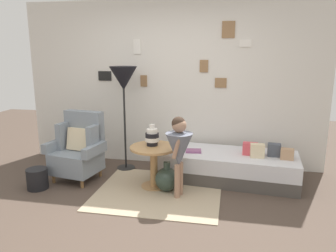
# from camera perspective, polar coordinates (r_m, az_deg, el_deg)

# --- Properties ---
(ground_plane) EXTENTS (12.00, 12.00, 0.00)m
(ground_plane) POSITION_cam_1_polar(r_m,az_deg,el_deg) (3.77, -5.22, -15.84)
(ground_plane) COLOR #4C3D33
(gallery_wall) EXTENTS (4.80, 0.12, 2.60)m
(gallery_wall) POSITION_cam_1_polar(r_m,az_deg,el_deg) (5.23, 0.51, 7.32)
(gallery_wall) COLOR silver
(gallery_wall) RESTS_ON ground
(rug) EXTENTS (1.62, 1.46, 0.01)m
(rug) POSITION_cam_1_polar(r_m,az_deg,el_deg) (4.39, -1.63, -11.38)
(rug) COLOR tan
(rug) RESTS_ON ground
(armchair) EXTENTS (0.83, 0.68, 0.97)m
(armchair) POSITION_cam_1_polar(r_m,az_deg,el_deg) (4.88, -15.36, -3.92)
(armchair) COLOR olive
(armchair) RESTS_ON ground
(daybed) EXTENTS (1.97, 0.97, 0.40)m
(daybed) POSITION_cam_1_polar(r_m,az_deg,el_deg) (4.79, 10.59, -6.97)
(daybed) COLOR #4C4742
(daybed) RESTS_ON ground
(pillow_head) EXTENTS (0.18, 0.14, 0.14)m
(pillow_head) POSITION_cam_1_polar(r_m,az_deg,el_deg) (4.66, 20.15, -4.64)
(pillow_head) COLOR tan
(pillow_head) RESTS_ON daybed
(pillow_mid) EXTENTS (0.18, 0.13, 0.18)m
(pillow_mid) POSITION_cam_1_polar(r_m,az_deg,el_deg) (4.73, 18.09, -4.01)
(pillow_mid) COLOR #474C56
(pillow_mid) RESTS_ON daybed
(pillow_back) EXTENTS (0.19, 0.13, 0.19)m
(pillow_back) POSITION_cam_1_polar(r_m,az_deg,el_deg) (4.61, 15.39, -4.19)
(pillow_back) COLOR beige
(pillow_back) RESTS_ON daybed
(pillow_extra) EXTENTS (0.21, 0.14, 0.17)m
(pillow_extra) POSITION_cam_1_polar(r_m,az_deg,el_deg) (4.70, 14.21, -3.90)
(pillow_extra) COLOR #D64C56
(pillow_extra) RESTS_ON daybed
(side_table) EXTENTS (0.64, 0.64, 0.58)m
(side_table) POSITION_cam_1_polar(r_m,az_deg,el_deg) (4.40, -2.51, -5.56)
(side_table) COLOR tan
(side_table) RESTS_ON ground
(vase_striped) EXTENTS (0.18, 0.18, 0.29)m
(vase_striped) POSITION_cam_1_polar(r_m,az_deg,el_deg) (4.37, -2.80, -1.89)
(vase_striped) COLOR black
(vase_striped) RESTS_ON side_table
(floor_lamp) EXTENTS (0.42, 0.42, 1.60)m
(floor_lamp) POSITION_cam_1_polar(r_m,az_deg,el_deg) (4.96, -7.81, 7.72)
(floor_lamp) COLOR black
(floor_lamp) RESTS_ON ground
(person_child) EXTENTS (0.34, 0.34, 1.04)m
(person_child) POSITION_cam_1_polar(r_m,az_deg,el_deg) (4.03, 1.95, -3.72)
(person_child) COLOR #A37A60
(person_child) RESTS_ON ground
(book_on_daybed) EXTENTS (0.24, 0.18, 0.03)m
(book_on_daybed) POSITION_cam_1_polar(r_m,az_deg,el_deg) (4.71, 4.48, -4.38)
(book_on_daybed) COLOR #8D507F
(book_on_daybed) RESTS_ON daybed
(demijohn_near) EXTENTS (0.32, 0.32, 0.40)m
(demijohn_near) POSITION_cam_1_polar(r_m,az_deg,el_deg) (4.37, -0.20, -9.29)
(demijohn_near) COLOR #2D3D33
(demijohn_near) RESTS_ON ground
(magazine_basket) EXTENTS (0.28, 0.28, 0.28)m
(magazine_basket) POSITION_cam_1_polar(r_m,az_deg,el_deg) (4.78, -21.93, -8.57)
(magazine_basket) COLOR black
(magazine_basket) RESTS_ON ground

